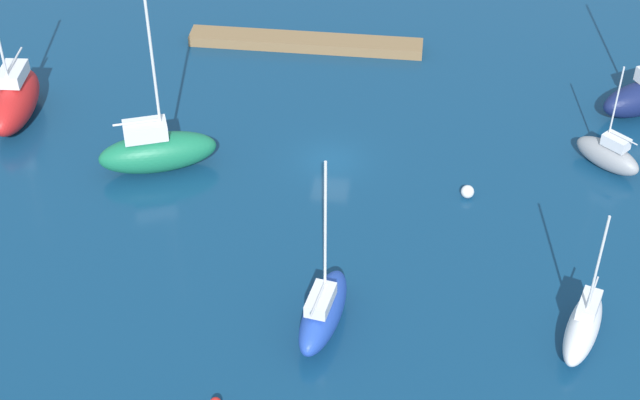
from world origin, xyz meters
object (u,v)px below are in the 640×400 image
Objects in this scene: pier_dock at (306,42)px; sailboat_blue_far_north at (323,311)px; sailboat_white_lone_north at (583,326)px; sailboat_green_along_channel at (157,150)px; sailboat_red_west_end at (15,100)px; sailboat_gray_outer_mooring at (608,154)px; mooring_buoy_white at (468,192)px.

pier_dock is 1.66× the size of sailboat_blue_far_north.
sailboat_green_along_channel reaches higher than sailboat_white_lone_north.
sailboat_white_lone_north is (-37.65, 16.82, -0.51)m from sailboat_red_west_end.
sailboat_blue_far_north is at bearing -66.30° from sailboat_green_along_channel.
sailboat_blue_far_north is at bearing -69.36° from sailboat_white_lone_north.
sailboat_red_west_end is 1.24× the size of sailboat_white_lone_north.
sailboat_red_west_end reaches higher than sailboat_gray_outer_mooring.
sailboat_red_west_end reaches higher than sailboat_white_lone_north.
sailboat_red_west_end is at bearing 39.44° from sailboat_gray_outer_mooring.
sailboat_red_west_end reaches higher than mooring_buoy_white.
sailboat_green_along_channel is (7.59, 16.90, 1.10)m from pier_dock.
pier_dock is at bearing 45.62° from sailboat_green_along_channel.
sailboat_red_west_end is at bearing -96.02° from sailboat_white_lone_north.
sailboat_blue_far_north is 1.23× the size of sailboat_white_lone_north.
mooring_buoy_white is at bearing -21.87° from sailboat_green_along_channel.
mooring_buoy_white is (-7.84, -12.34, -0.78)m from sailboat_blue_far_north.
sailboat_blue_far_north is at bearing 99.24° from pier_dock.
sailboat_gray_outer_mooring is at bearing -13.13° from sailboat_green_along_channel.
sailboat_green_along_channel is at bearing 53.72° from sailboat_blue_far_north.
sailboat_white_lone_north is (-18.79, 29.22, 0.69)m from pier_dock.
sailboat_blue_far_north reaches higher than sailboat_gray_outer_mooring.
sailboat_red_west_end is 31.98m from mooring_buoy_white.
sailboat_gray_outer_mooring is at bearing -35.81° from sailboat_blue_far_north.
sailboat_green_along_channel is at bearing -1.69° from mooring_buoy_white.
sailboat_gray_outer_mooring is at bearing -172.66° from sailboat_white_lone_north.
sailboat_gray_outer_mooring is 10.08m from mooring_buoy_white.
sailboat_green_along_channel is at bearing 65.80° from pier_dock.
sailboat_white_lone_north is 29.12m from sailboat_green_along_channel.
sailboat_blue_far_north is 0.99× the size of sailboat_red_west_end.
pier_dock is at bearing -129.19° from sailboat_white_lone_north.
sailboat_red_west_end is at bearing 33.31° from pier_dock.
sailboat_blue_far_north is at bearing 57.59° from mooring_buoy_white.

